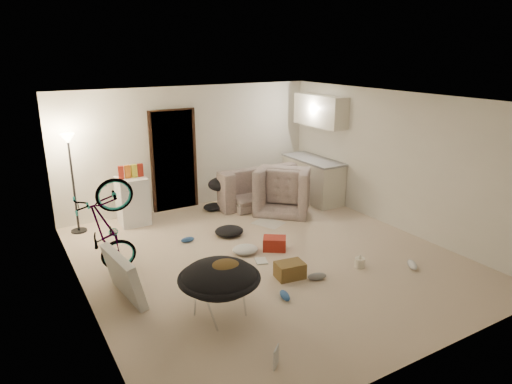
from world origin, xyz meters
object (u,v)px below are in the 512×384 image
kitchen_counter (313,180)px  armchair (286,193)px  saucer_chair (219,285)px  juicer (360,262)px  drink_case_b (275,243)px  floor_lamp (71,162)px  mini_fridge (133,201)px  drink_case_a (290,270)px  tv_box (123,276)px  bicycle (109,249)px  sofa (260,188)px

kitchen_counter → armchair: bearing=-165.0°
saucer_chair → juicer: (2.43, 0.11, -0.34)m
kitchen_counter → juicer: 3.36m
drink_case_b → kitchen_counter: bearing=74.7°
juicer → saucer_chair: bearing=-177.4°
armchair → drink_case_b: bearing=95.4°
floor_lamp → drink_case_b: floor_lamp is taller
floor_lamp → mini_fridge: size_ratio=1.99×
floor_lamp → drink_case_a: bearing=-55.6°
floor_lamp → drink_case_b: (2.66, -2.48, -1.20)m
tv_box → kitchen_counter: bearing=17.5°
kitchen_counter → saucer_chair: kitchen_counter is taller
armchair → juicer: armchair is taller
bicycle → juicer: 3.76m
saucer_chair → drink_case_b: saucer_chair is taller
sofa → tv_box: size_ratio=2.14×
mini_fridge → drink_case_a: mini_fridge is taller
tv_box → drink_case_b: 2.59m
saucer_chair → floor_lamp: bearing=104.9°
mini_fridge → drink_case_b: bearing=-54.0°
kitchen_counter → saucer_chair: size_ratio=1.47×
saucer_chair → drink_case_b: size_ratio=2.73×
armchair → mini_fridge: (-2.96, 0.78, 0.10)m
sofa → tv_box: 4.46m
drink_case_a → floor_lamp: bearing=132.6°
tv_box → juicer: size_ratio=4.59×
floor_lamp → bicycle: size_ratio=1.19×
drink_case_a → drink_case_b: 0.99m
armchair → drink_case_b: 2.06m
floor_lamp → kitchen_counter: (4.83, -0.65, -0.87)m
kitchen_counter → juicer: size_ratio=6.99×
saucer_chair → tv_box: 1.38m
floor_lamp → kitchen_counter: 4.95m
mini_fridge → drink_case_b: size_ratio=2.43×
saucer_chair → juicer: 2.46m
kitchen_counter → mini_fridge: 3.87m
kitchen_counter → armchair: (-0.88, -0.23, -0.09)m
bicycle → drink_case_a: bearing=-117.0°
sofa → mini_fridge: (-2.76, 0.10, 0.15)m
armchair → drink_case_a: bearing=101.6°
drink_case_a → drink_case_b: (0.33, 0.93, -0.01)m
armchair → tv_box: bearing=70.3°
kitchen_counter → sofa: size_ratio=0.71×
floor_lamp → bicycle: bearing=-87.1°
bicycle → armchair: bearing=-68.5°
floor_lamp → drink_case_b: size_ratio=4.84×
sofa → drink_case_a: size_ratio=5.17×
sofa → juicer: (-0.32, -3.48, -0.22)m
armchair → floor_lamp: bearing=31.8°
bicycle → tv_box: 0.78m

